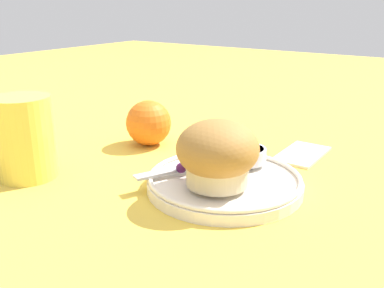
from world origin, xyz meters
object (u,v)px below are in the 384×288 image
Objects in this scene: butter_knife at (188,167)px; orange_fruit at (149,123)px; muffin at (217,154)px; juice_glass at (25,138)px.

orange_fruit is (0.09, 0.14, 0.02)m from butter_knife.
juice_glass is at bearing 109.17° from muffin.
muffin is at bearing -119.18° from orange_fruit.
butter_knife is at bearing -122.33° from orange_fruit.
juice_glass is at bearing 166.51° from orange_fruit.
juice_glass reaches higher than muffin.
butter_knife is 1.29× the size of juice_glass.
juice_glass is (-0.09, 0.25, -0.00)m from muffin.
juice_glass reaches higher than butter_knife.
muffin is 0.69× the size of butter_knife.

